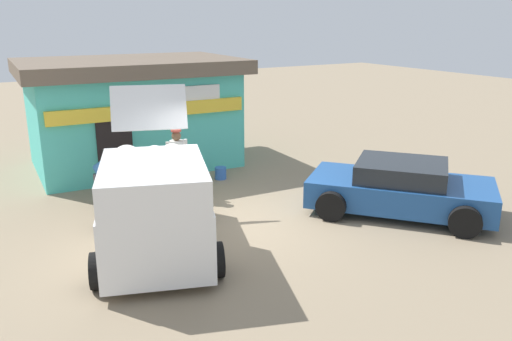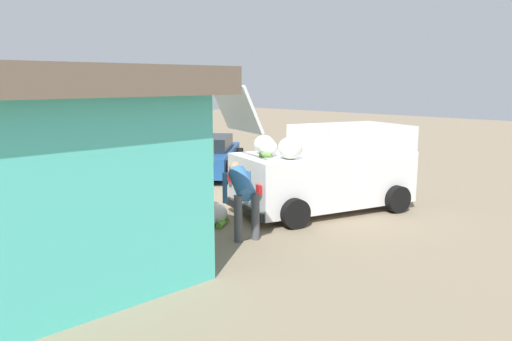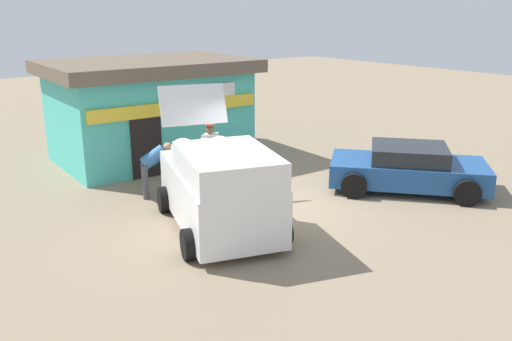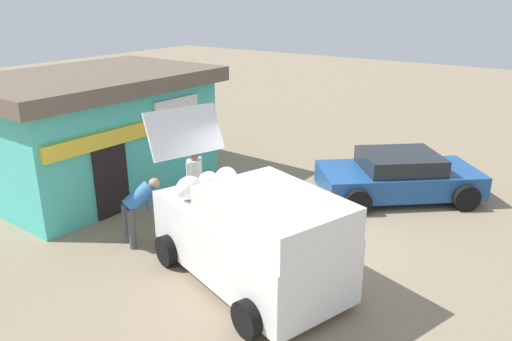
{
  "view_description": "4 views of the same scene",
  "coord_description": "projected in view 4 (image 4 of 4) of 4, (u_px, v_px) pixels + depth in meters",
  "views": [
    {
      "loc": [
        -4.78,
        -9.04,
        4.22
      ],
      "look_at": [
        0.68,
        0.27,
        1.04
      ],
      "focal_mm": 36.54,
      "sensor_mm": 36.0,
      "label": 1
    },
    {
      "loc": [
        -8.35,
        8.55,
        2.89
      ],
      "look_at": [
        -0.57,
        0.64,
        0.86
      ],
      "focal_mm": 34.5,
      "sensor_mm": 36.0,
      "label": 2
    },
    {
      "loc": [
        -7.91,
        -9.37,
        4.6
      ],
      "look_at": [
        0.02,
        0.76,
        0.7
      ],
      "focal_mm": 37.82,
      "sensor_mm": 36.0,
      "label": 3
    },
    {
      "loc": [
        -8.3,
        -4.92,
        4.99
      ],
      "look_at": [
        0.74,
        1.31,
        1.04
      ],
      "focal_mm": 34.75,
      "sensor_mm": 36.0,
      "label": 4
    }
  ],
  "objects": [
    {
      "name": "customer_bending",
      "position": [
        138.0,
        205.0,
        10.23
      ],
      "size": [
        0.83,
        0.7,
        1.37
      ],
      "color": "#4C4C51",
      "rests_on": "ground_plane"
    },
    {
      "name": "delivery_van",
      "position": [
        251.0,
        234.0,
        8.8
      ],
      "size": [
        3.08,
        4.65,
        2.81
      ],
      "color": "white",
      "rests_on": "ground_plane"
    },
    {
      "name": "paint_bucket",
      "position": [
        211.0,
        184.0,
        13.3
      ],
      "size": [
        0.31,
        0.31,
        0.33
      ],
      "primitive_type": "cylinder",
      "color": "blue",
      "rests_on": "ground_plane"
    },
    {
      "name": "unloaded_banana_pile",
      "position": [
        179.0,
        218.0,
        11.16
      ],
      "size": [
        0.67,
        0.85,
        0.44
      ],
      "color": "silver",
      "rests_on": "ground_plane"
    },
    {
      "name": "ground_plane",
      "position": [
        286.0,
        237.0,
        10.75
      ],
      "size": [
        60.0,
        60.0,
        0.0
      ],
      "primitive_type": "plane",
      "color": "gray"
    },
    {
      "name": "vendor_standing",
      "position": [
        195.0,
        178.0,
        11.4
      ],
      "size": [
        0.57,
        0.38,
        1.68
      ],
      "color": "#726047",
      "rests_on": "ground_plane"
    },
    {
      "name": "storefront_bar",
      "position": [
        96.0,
        130.0,
        13.06
      ],
      "size": [
        6.22,
        4.44,
        3.09
      ],
      "color": "#4CC6B7",
      "rests_on": "ground_plane"
    },
    {
      "name": "parked_sedan",
      "position": [
        398.0,
        176.0,
        12.67
      ],
      "size": [
        3.96,
        4.21,
        1.18
      ],
      "color": "#1E4C8C",
      "rests_on": "ground_plane"
    }
  ]
}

